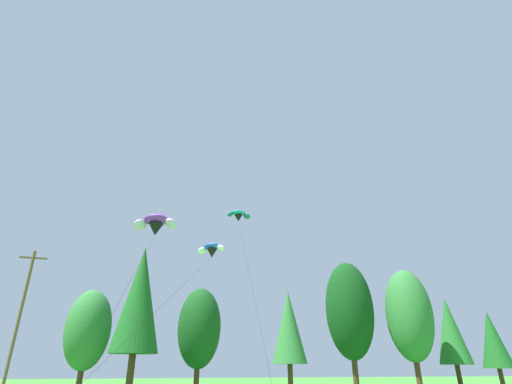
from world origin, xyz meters
TOP-DOWN VIEW (x-y plane):
  - treeline_tree_e at (-9.10, 47.15)m, footprint 4.53×4.53m
  - treeline_tree_f at (-4.33, 44.59)m, footprint 4.79×4.79m
  - treeline_tree_g at (2.39, 47.66)m, footprint 4.74×4.74m
  - treeline_tree_h at (13.23, 48.46)m, footprint 4.08×4.08m
  - treeline_tree_i at (21.11, 47.69)m, footprint 5.88×5.88m
  - treeline_tree_j at (28.17, 45.63)m, footprint 5.61×5.61m
  - treeline_tree_k at (35.06, 47.11)m, footprint 4.05×4.05m
  - treeline_tree_l at (40.13, 45.75)m, footprint 3.67×3.67m
  - utility_pole at (-13.51, 39.03)m, footprint 2.20×0.26m
  - parafoil_kite_high_blue_white at (0.99, 31.60)m, footprint 7.84×14.73m
  - parafoil_kite_mid_teal at (4.46, 37.74)m, footprint 3.88×19.51m
  - parafoil_kite_far_purple at (-3.51, 32.69)m, footprint 4.05×15.91m

SIDE VIEW (x-z plane):
  - treeline_tree_l at x=40.13m, z-range 1.19..10.60m
  - treeline_tree_e at x=-9.10m, z-range 1.06..11.18m
  - utility_pole at x=-13.51m, z-range 0.27..12.13m
  - treeline_tree_g at x=2.39m, z-range 1.15..12.05m
  - treeline_tree_k at x=35.06m, z-range 1.41..12.53m
  - treeline_tree_h at x=13.23m, z-range 1.42..12.68m
  - treeline_tree_j at x=28.17m, z-range 1.49..15.58m
  - treeline_tree_f at x=-4.33m, z-range 1.83..16.32m
  - treeline_tree_i at x=21.11m, z-range 1.59..16.70m
  - parafoil_kite_high_blue_white at x=0.99m, z-range 6.01..16.01m
  - parafoil_kite_far_purple at x=-3.51m, z-range 6.93..19.28m
  - parafoil_kite_mid_teal at x=4.46m, z-range 8.79..24.24m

